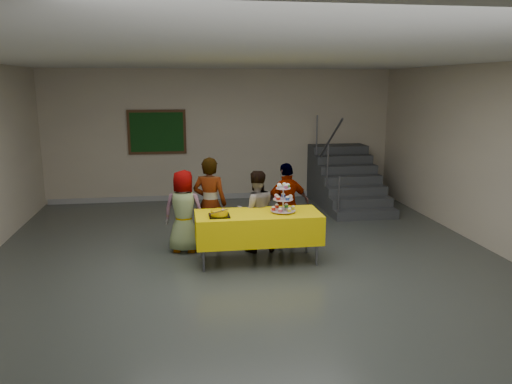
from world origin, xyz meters
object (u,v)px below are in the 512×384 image
bake_table (258,227)px  schoolchild_d (287,204)px  schoolchild_c (256,211)px  noticeboard (157,132)px  schoolchild_a (184,211)px  staircase (344,182)px  cupcake_stand (283,200)px  bear_cake (219,212)px  schoolchild_b (210,204)px

bake_table → schoolchild_d: 0.98m
schoolchild_c → noticeboard: bearing=-70.7°
schoolchild_a → noticeboard: bearing=-67.6°
bake_table → staircase: size_ratio=0.78×
cupcake_stand → schoolchild_d: schoolchild_d is taller
bear_cake → staircase: 4.78m
schoolchild_a → bear_cake: bearing=137.6°
cupcake_stand → schoolchild_b: schoolchild_b is taller
cupcake_stand → schoolchild_b: size_ratio=0.29×
bake_table → staircase: (2.54, 3.50, -0.07)m
bear_cake → schoolchild_c: 0.90m
schoolchild_b → staircase: (3.21, 2.77, -0.28)m
bake_table → bear_cake: size_ratio=5.25×
schoolchild_b → schoolchild_c: 0.76m
schoolchild_a → noticeboard: 3.82m
schoolchild_a → cupcake_stand: bearing=169.6°
schoolchild_b → schoolchild_d: (1.28, 0.02, -0.07)m
schoolchild_a → noticeboard: size_ratio=1.03×
schoolchild_b → schoolchild_d: schoolchild_b is taller
schoolchild_d → schoolchild_b: bearing=-15.2°
noticeboard → schoolchild_b: bearing=-75.2°
schoolchild_c → noticeboard: 4.28m
staircase → bear_cake: bearing=-131.0°
bake_table → bear_cake: bearing=-170.2°
cupcake_stand → bear_cake: (-0.97, -0.09, -0.12)m
cupcake_stand → bear_cake: size_ratio=1.24×
schoolchild_d → bake_table: bearing=34.9°
cupcake_stand → noticeboard: (-2.01, 4.34, 0.65)m
bear_cake → schoolchild_d: (1.20, 0.86, -0.13)m
schoolchild_c → schoolchild_b: bearing=-21.2°
staircase → cupcake_stand: bearing=-121.6°
schoolchild_a → schoolchild_b: size_ratio=0.88×
schoolchild_c → schoolchild_d: schoolchild_d is taller
cupcake_stand → bear_cake: cupcake_stand is taller
cupcake_stand → bear_cake: 0.98m
bake_table → schoolchild_a: 1.29m
schoolchild_c → noticeboard: size_ratio=1.02×
schoolchild_a → bake_table: bearing=162.8°
bear_cake → schoolchild_b: size_ratio=0.23×
cupcake_stand → schoolchild_a: 1.65m
schoolchild_d → schoolchild_a: bearing=-13.4°
cupcake_stand → noticeboard: noticeboard is taller
schoolchild_b → staircase: size_ratio=0.64×
bake_table → noticeboard: size_ratio=1.45×
schoolchild_c → noticeboard: (-1.67, 3.82, 0.94)m
schoolchild_a → schoolchild_d: size_ratio=0.96×
schoolchild_a → schoolchild_b: schoolchild_b is taller
bear_cake → schoolchild_b: (-0.08, 0.83, -0.06)m
cupcake_stand → noticeboard: 4.83m
cupcake_stand → schoolchild_a: schoolchild_a is taller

